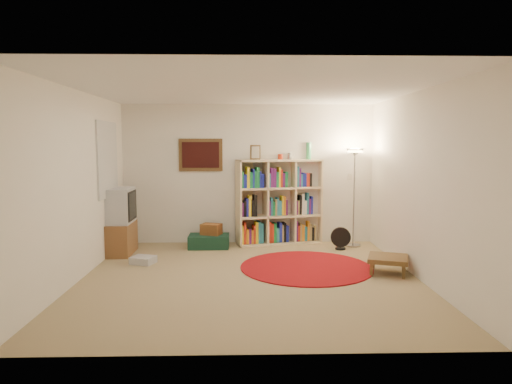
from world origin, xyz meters
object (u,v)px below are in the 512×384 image
floor_lamp (355,165)px  tv_stand (117,222)px  floor_fan (341,238)px  bookshelf (278,203)px  suitcase (209,241)px  side_table (388,259)px

floor_lamp → tv_stand: 4.12m
tv_stand → floor_fan: bearing=2.3°
bookshelf → tv_stand: bookshelf is taller
tv_stand → suitcase: bearing=14.9°
floor_lamp → floor_fan: 1.29m
bookshelf → suitcase: 1.41m
floor_lamp → suitcase: bearing=-178.9°
bookshelf → suitcase: bookshelf is taller
suitcase → floor_lamp: bearing=0.7°
bookshelf → tv_stand: bearing=-177.2°
bookshelf → floor_lamp: bearing=-24.7°
tv_stand → suitcase: tv_stand is taller
bookshelf → tv_stand: (-2.68, -0.74, -0.21)m
floor_fan → suitcase: bearing=-179.2°
floor_lamp → suitcase: floor_lamp is taller
bookshelf → floor_fan: (1.04, -0.55, -0.54)m
bookshelf → tv_stand: 2.79m
floor_lamp → side_table: (0.08, -1.71, -1.22)m
side_table → suitcase: bearing=147.5°
floor_fan → suitcase: (-2.26, 0.21, -0.08)m
bookshelf → side_table: (1.40, -1.99, -0.53)m
bookshelf → tv_stand: size_ratio=1.68×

